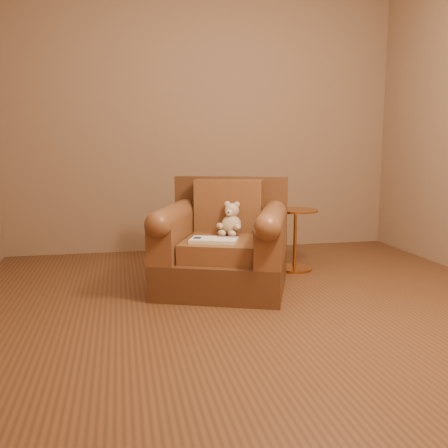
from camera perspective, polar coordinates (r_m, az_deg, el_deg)
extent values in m
plane|color=brown|center=(3.42, 3.66, -9.48)|extent=(4.00, 4.00, 0.00)
cube|color=#8C6E56|center=(5.21, -2.22, 11.92)|extent=(4.00, 0.02, 2.70)
cube|color=#52301B|center=(3.80, -0.14, -5.53)|extent=(1.18, 1.15, 0.26)
cube|color=#52301B|center=(4.10, 0.77, 1.45)|extent=(0.89, 0.42, 0.57)
cube|color=brown|center=(3.71, -0.26, -2.74)|extent=(0.73, 0.80, 0.14)
cube|color=brown|center=(3.98, 0.51, 2.08)|extent=(0.55, 0.33, 0.42)
cube|color=brown|center=(3.78, -5.79, -1.38)|extent=(0.46, 0.80, 0.30)
cube|color=brown|center=(3.65, 5.45, -1.72)|extent=(0.46, 0.80, 0.30)
cylinder|color=brown|center=(3.75, -5.83, 0.84)|extent=(0.46, 0.80, 0.18)
cylinder|color=brown|center=(3.63, 5.48, 0.57)|extent=(0.46, 0.80, 0.18)
ellipsoid|color=#C7AD8B|center=(3.85, 0.84, -0.15)|extent=(0.15, 0.14, 0.16)
sphere|color=#C7AD8B|center=(3.84, 0.90, 1.55)|extent=(0.11, 0.11, 0.11)
ellipsoid|color=#C7AD8B|center=(3.86, 0.37, 2.28)|extent=(0.05, 0.03, 0.05)
ellipsoid|color=#C7AD8B|center=(3.83, 1.48, 2.23)|extent=(0.05, 0.03, 0.05)
ellipsoid|color=beige|center=(3.79, 0.61, 1.30)|extent=(0.05, 0.04, 0.05)
sphere|color=black|center=(3.78, 0.51, 1.35)|extent=(0.02, 0.02, 0.02)
ellipsoid|color=#C7AD8B|center=(3.82, -0.50, -0.23)|extent=(0.05, 0.10, 0.05)
ellipsoid|color=#C7AD8B|center=(3.77, 1.51, -0.36)|extent=(0.05, 0.10, 0.05)
ellipsoid|color=#C7AD8B|center=(3.79, -0.25, -1.05)|extent=(0.06, 0.10, 0.05)
ellipsoid|color=#C7AD8B|center=(3.76, 0.92, -1.13)|extent=(0.06, 0.10, 0.05)
cube|color=beige|center=(3.58, -1.17, -1.87)|extent=(0.38, 0.30, 0.02)
cube|color=white|center=(3.59, -2.48, -1.63)|extent=(0.22, 0.24, 0.00)
cube|color=white|center=(3.56, 0.15, -1.71)|extent=(0.22, 0.24, 0.00)
cube|color=beige|center=(3.58, -1.17, -1.66)|extent=(0.08, 0.19, 0.00)
cube|color=#0F1638|center=(3.60, -3.06, -1.59)|extent=(0.08, 0.09, 0.00)
cube|color=slate|center=(3.63, 0.31, -1.48)|extent=(0.15, 0.09, 0.00)
cylinder|color=#BD7934|center=(4.44, 8.03, -5.06)|extent=(0.31, 0.31, 0.02)
cylinder|color=#BD7934|center=(4.39, 8.11, -1.81)|extent=(0.03, 0.03, 0.50)
cylinder|color=#BD7934|center=(4.35, 8.18, 1.55)|extent=(0.38, 0.38, 0.02)
cylinder|color=#BD7934|center=(4.35, 8.18, 1.39)|extent=(0.03, 0.03, 0.02)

